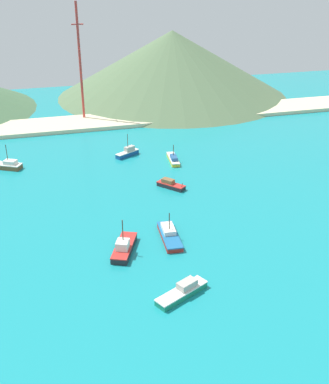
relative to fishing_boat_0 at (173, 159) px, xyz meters
name	(u,v)px	position (x,y,z in m)	size (l,w,h in m)	color
ground	(278,229)	(9.67, -40.27, -0.99)	(260.00, 280.00, 0.50)	teal
fishing_boat_0	(173,159)	(0.00, 0.00, 0.00)	(3.14, 9.35, 4.77)	gold
fishing_boat_1	(183,291)	(-15.45, -55.53, 0.07)	(9.59, 6.36, 2.27)	#198466
fishing_boat_2	(124,247)	(-21.73, -40.31, 0.19)	(6.62, 9.99, 6.78)	#232328
fishing_boat_6	(170,185)	(-5.55, -15.85, 0.03)	(6.10, 6.80, 2.09)	#232328
fishing_boat_7	(169,235)	(-12.42, -38.05, 0.01)	(3.91, 10.67, 5.37)	red
fishing_boat_8	(8,165)	(-42.39, 7.07, 0.19)	(7.63, 6.02, 6.54)	brown
fishing_boat_10	(128,153)	(-10.81, 7.55, 0.23)	(7.17, 5.36, 6.27)	#14478C
beach_strip	(166,116)	(9.67, 40.05, -0.14)	(247.00, 16.26, 1.20)	beige
hill_central	(172,63)	(21.38, 71.70, 11.92)	(92.26, 92.26, 25.32)	#56704C
radio_tower	(80,63)	(-17.99, 44.77, 18.64)	(3.80, 3.04, 37.99)	#B7332D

